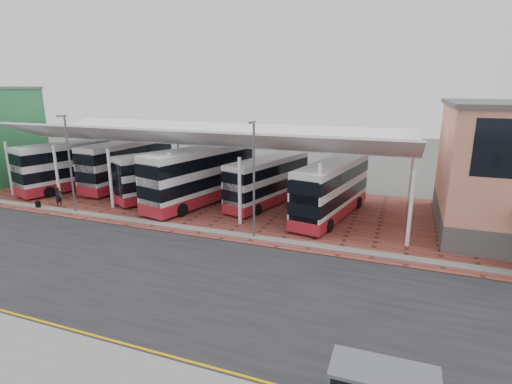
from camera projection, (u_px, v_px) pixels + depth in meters
The scene contains 18 objects.
ground at pixel (182, 271), 22.86m from camera, with size 140.00×140.00×0.00m, color #4B4E48.
road at pixel (172, 278), 21.95m from camera, with size 120.00×14.00×0.02m, color black.
forecourt at pixel (282, 210), 33.90m from camera, with size 72.00×16.00×0.06m, color brown.
sidewalk at pixel (54, 371), 14.71m from camera, with size 120.00×4.00×0.14m, color slate.
north_kerb at pixel (227, 234), 28.44m from camera, with size 120.00×0.80×0.14m, color slate.
yellow_line_near at pixel (93, 341), 16.53m from camera, with size 120.00×0.12×0.01m, color #D49A00.
yellow_line_far at pixel (98, 337), 16.80m from camera, with size 120.00×0.12×0.01m, color #D49A00.
canopy at pixel (202, 137), 36.03m from camera, with size 37.00×11.63×7.07m.
lamp_west at pixel (69, 161), 32.23m from camera, with size 0.16×0.90×8.07m.
lamp_east at pixel (254, 177), 26.72m from camera, with size 0.16×0.90×8.07m.
bus_0 at pixel (77, 165), 40.76m from camera, with size 6.00×11.80×4.76m.
bus_1 at pixel (128, 164), 41.59m from camera, with size 3.41×11.66×4.75m.
bus_2 at pixel (170, 175), 37.48m from camera, with size 6.83×10.42×4.31m.
bus_3 at pixel (201, 176), 35.43m from camera, with size 5.53×12.35×4.96m.
bus_4 at pixel (268, 181), 35.26m from camera, with size 4.82×10.29×4.13m.
bus_5 at pixel (332, 190), 31.71m from camera, with size 4.40×11.06×4.45m.
pedestrian at pixel (59, 197), 34.82m from camera, with size 0.62×0.41×1.70m, color black.
suitcase at pixel (38, 205), 34.34m from camera, with size 0.36×0.26×0.62m, color black.
Camera 1 is at (11.45, -18.04, 10.23)m, focal length 28.00 mm.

